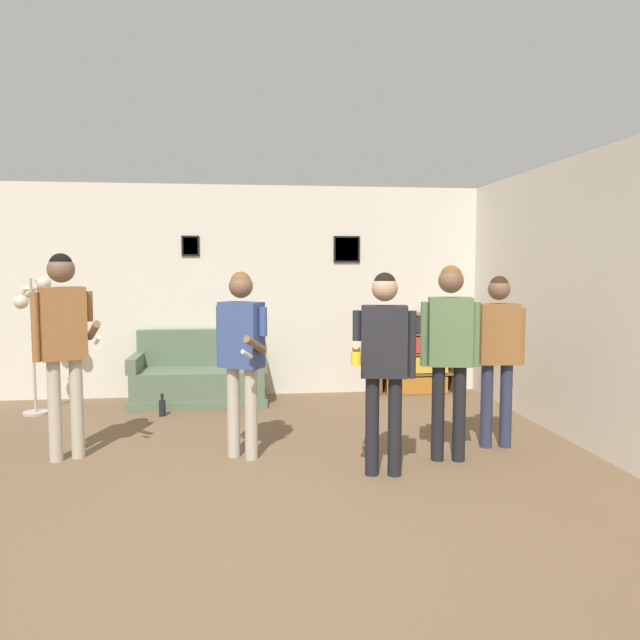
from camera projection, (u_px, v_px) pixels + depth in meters
name	position (u px, v px, depth m)	size (l,w,h in m)	color
ground_plane	(263.00, 546.00, 3.73)	(20.00, 20.00, 0.00)	brown
wall_back	(252.00, 291.00, 8.05)	(8.37, 0.08, 2.70)	silver
wall_right	(560.00, 299.00, 6.18)	(0.06, 6.86, 2.70)	silver
couch	(200.00, 379.00, 7.65)	(1.62, 0.80, 0.88)	#5B7056
bookshelf	(415.00, 354.00, 8.16)	(0.99, 0.30, 1.06)	brown
floor_lamp	(32.00, 316.00, 6.96)	(0.37, 0.40, 1.56)	#ADA89E
person_player_foreground_left	(63.00, 332.00, 5.31)	(0.59, 0.41, 1.78)	#B7AD99
person_player_foreground_center	(241.00, 345.00, 5.36)	(0.44, 0.59, 1.63)	#B7AD99
person_watcher_holding_cup	(384.00, 353.00, 4.91)	(0.55, 0.39, 1.62)	black
person_spectator_near_bookshelf	(450.00, 342.00, 5.29)	(0.49, 0.27, 1.68)	black
person_spectator_far_right	(498.00, 344.00, 5.70)	(0.50, 0.23, 1.58)	#2D334C
bottle_on_floor	(162.00, 407.00, 6.96)	(0.08, 0.08, 0.25)	black
drinking_cup	(427.00, 309.00, 8.13)	(0.08, 0.08, 0.11)	white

